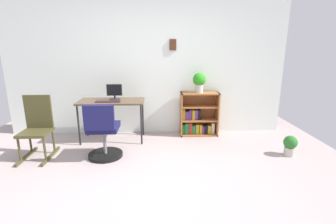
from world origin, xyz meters
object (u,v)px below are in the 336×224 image
at_px(monitor, 114,92).
at_px(bookshelf_low, 198,116).
at_px(potted_plant_on_shelf, 199,81).
at_px(potted_plant_floor, 290,145).
at_px(office_chair, 103,135).
at_px(rocking_chair, 37,127).
at_px(desk, 112,104).
at_px(keyboard, 108,101).

height_order(monitor, bookshelf_low, monitor).
xyz_separation_m(potted_plant_on_shelf, potted_plant_floor, (1.28, -0.98, -0.86)).
bearing_deg(monitor, bookshelf_low, 6.12).
xyz_separation_m(office_chair, bookshelf_low, (1.57, 1.01, -0.02)).
bearing_deg(rocking_chair, desk, 31.86).
relative_size(bookshelf_low, potted_plant_on_shelf, 2.25).
xyz_separation_m(rocking_chair, potted_plant_floor, (3.86, -0.16, -0.30)).
distance_m(rocking_chair, bookshelf_low, 2.73).
xyz_separation_m(keyboard, rocking_chair, (-0.98, -0.51, -0.27)).
bearing_deg(potted_plant_on_shelf, rocking_chair, -162.30).
relative_size(office_chair, rocking_chair, 0.93).
distance_m(keyboard, bookshelf_low, 1.69).
bearing_deg(keyboard, monitor, 67.36).
bearing_deg(keyboard, rocking_chair, -152.59).
distance_m(keyboard, potted_plant_on_shelf, 1.66).
xyz_separation_m(rocking_chair, bookshelf_low, (2.58, 0.87, -0.11)).
distance_m(monitor, potted_plant_floor, 3.01).
height_order(monitor, potted_plant_on_shelf, potted_plant_on_shelf).
bearing_deg(desk, office_chair, -90.06).
bearing_deg(monitor, keyboard, -112.64).
relative_size(office_chair, potted_plant_floor, 2.72).
bearing_deg(office_chair, keyboard, 93.09).
relative_size(rocking_chair, potted_plant_on_shelf, 2.58).
bearing_deg(keyboard, desk, 73.73).
bearing_deg(potted_plant_floor, potted_plant_on_shelf, 142.38).
relative_size(keyboard, potted_plant_floor, 1.29).
relative_size(rocking_chair, potted_plant_floor, 2.93).
distance_m(keyboard, rocking_chair, 1.13).
bearing_deg(office_chair, potted_plant_floor, -0.36).
distance_m(desk, rocking_chair, 1.21).
distance_m(potted_plant_on_shelf, potted_plant_floor, 1.83).
xyz_separation_m(desk, potted_plant_floor, (2.84, -0.79, -0.50)).
relative_size(desk, office_chair, 1.30).
height_order(potted_plant_on_shelf, potted_plant_floor, potted_plant_on_shelf).
bearing_deg(keyboard, office_chair, -86.91).
xyz_separation_m(office_chair, potted_plant_floor, (2.85, -0.02, -0.20)).
relative_size(monitor, bookshelf_low, 0.33).
bearing_deg(potted_plant_floor, office_chair, 179.64).
xyz_separation_m(keyboard, bookshelf_low, (1.60, 0.36, -0.38)).
bearing_deg(monitor, desk, -121.48).
xyz_separation_m(keyboard, office_chair, (0.04, -0.65, -0.36)).
height_order(monitor, rocking_chair, monitor).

